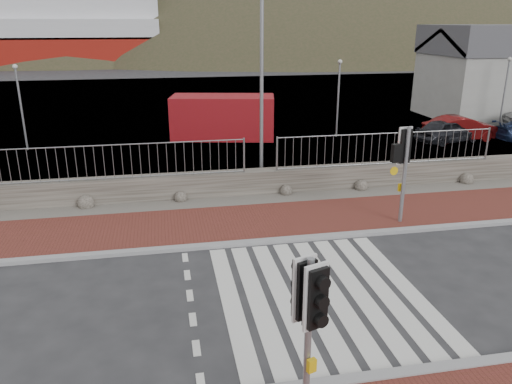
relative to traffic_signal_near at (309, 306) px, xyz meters
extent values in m
plane|color=#28282B|center=(1.41, 3.59, -2.03)|extent=(220.00, 220.00, 0.00)
cube|color=maroon|center=(1.41, 8.09, -1.99)|extent=(40.00, 3.00, 0.08)
cube|color=gray|center=(1.41, 0.59, -1.98)|extent=(40.00, 0.25, 0.12)
cube|color=gray|center=(1.41, 6.59, -1.98)|extent=(40.00, 0.25, 0.12)
cube|color=silver|center=(-0.69, 3.59, -2.02)|extent=(0.42, 5.60, 0.01)
cube|color=silver|center=(-0.09, 3.59, -2.02)|extent=(0.42, 5.60, 0.01)
cube|color=silver|center=(0.51, 3.59, -2.02)|extent=(0.42, 5.60, 0.01)
cube|color=silver|center=(1.11, 3.59, -2.02)|extent=(0.42, 5.60, 0.01)
cube|color=silver|center=(1.71, 3.59, -2.02)|extent=(0.42, 5.60, 0.01)
cube|color=silver|center=(2.31, 3.59, -2.02)|extent=(0.42, 5.60, 0.01)
cube|color=silver|center=(2.91, 3.59, -2.02)|extent=(0.42, 5.60, 0.01)
cube|color=silver|center=(3.51, 3.59, -2.02)|extent=(0.42, 5.60, 0.01)
cube|color=#59544C|center=(1.41, 10.09, -2.00)|extent=(40.00, 1.50, 0.06)
cube|color=#454039|center=(1.41, 10.89, -1.58)|extent=(40.00, 0.60, 0.90)
cylinder|color=gray|center=(-3.39, 10.74, 0.07)|extent=(8.40, 0.04, 0.04)
cylinder|color=gray|center=(0.81, 10.74, -0.53)|extent=(0.07, 0.07, 1.20)
cylinder|color=gray|center=(6.21, 10.74, 0.07)|extent=(8.40, 0.04, 0.04)
cylinder|color=gray|center=(2.01, 10.74, -0.53)|extent=(0.07, 0.07, 1.20)
cylinder|color=gray|center=(10.41, 10.74, -0.53)|extent=(0.07, 0.07, 1.20)
cube|color=#4C4C4F|center=(1.41, 31.49, -2.03)|extent=(120.00, 40.00, 0.50)
cube|color=#3F4C54|center=(1.41, 66.49, -2.03)|extent=(220.00, 50.00, 0.05)
ellipsoid|color=#30341F|center=(-13.59, 91.49, -22.03)|extent=(106.40, 68.40, 76.00)
ellipsoid|color=#30341F|center=(31.41, 91.49, -28.03)|extent=(140.00, 90.00, 100.00)
cylinder|color=gray|center=(0.00, 0.00, -0.62)|extent=(0.11, 0.11, 2.82)
cube|color=gold|center=(0.00, 0.00, -0.97)|extent=(0.16, 0.12, 0.22)
cube|color=black|center=(0.00, 0.00, 0.23)|extent=(0.46, 0.36, 1.06)
sphere|color=#0CE53F|center=(0.00, 0.00, -0.07)|extent=(0.15, 0.15, 0.15)
cylinder|color=gray|center=(5.19, 7.24, -0.49)|extent=(0.12, 0.12, 3.08)
cube|color=gold|center=(5.19, 7.24, -0.87)|extent=(0.16, 0.11, 0.24)
cube|color=black|center=(5.19, 7.24, 0.44)|extent=(0.47, 0.32, 1.15)
sphere|color=red|center=(5.19, 7.24, 0.77)|extent=(0.16, 0.16, 0.16)
cube|color=black|center=(4.81, 7.19, 0.28)|extent=(0.26, 0.21, 0.55)
cylinder|color=gray|center=(1.63, 11.69, 1.83)|extent=(0.14, 0.14, 7.72)
cube|color=maroon|center=(1.27, 20.35, -0.90)|extent=(5.78, 3.32, 2.27)
imported|color=black|center=(12.64, 17.10, -1.41)|extent=(3.87, 2.36, 1.23)
imported|color=#5B0D0D|center=(13.58, 17.37, -1.38)|extent=(3.96, 1.43, 1.30)
camera|label=1|loc=(-1.98, -6.18, 4.02)|focal=35.00mm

